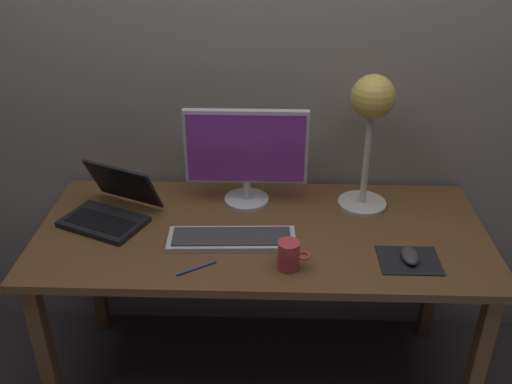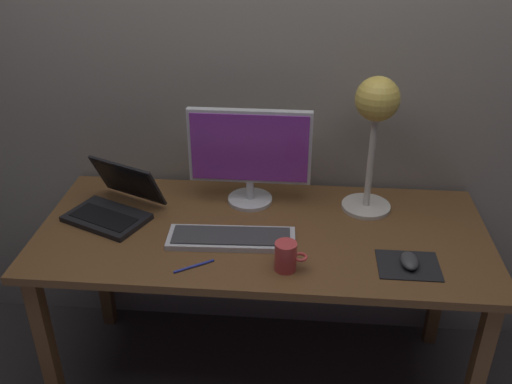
% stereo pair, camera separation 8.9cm
% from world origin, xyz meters
% --- Properties ---
extents(ground_plane, '(4.80, 4.80, 0.00)m').
position_xyz_m(ground_plane, '(0.00, 0.00, 0.00)').
color(ground_plane, '#383333').
rests_on(ground_plane, ground).
extents(back_wall, '(4.80, 0.06, 2.60)m').
position_xyz_m(back_wall, '(0.00, 0.40, 1.30)').
color(back_wall, gray).
rests_on(back_wall, ground).
extents(desk, '(1.60, 0.70, 0.74)m').
position_xyz_m(desk, '(0.00, 0.00, 0.66)').
color(desk, brown).
rests_on(desk, ground).
extents(monitor, '(0.46, 0.17, 0.38)m').
position_xyz_m(monitor, '(-0.06, 0.20, 0.95)').
color(monitor, silver).
rests_on(monitor, desk).
extents(keyboard_main, '(0.45, 0.16, 0.03)m').
position_xyz_m(keyboard_main, '(-0.10, -0.08, 0.75)').
color(keyboard_main, silver).
rests_on(keyboard_main, desk).
extents(laptop, '(0.37, 0.36, 0.19)m').
position_xyz_m(laptop, '(-0.55, 0.07, 0.79)').
color(laptop, black).
rests_on(laptop, desk).
extents(desk_lamp, '(0.18, 0.18, 0.51)m').
position_xyz_m(desk_lamp, '(0.38, 0.18, 1.12)').
color(desk_lamp, beige).
rests_on(desk_lamp, desk).
extents(mousepad, '(0.20, 0.16, 0.00)m').
position_xyz_m(mousepad, '(0.49, -0.18, 0.74)').
color(mousepad, black).
rests_on(mousepad, desk).
extents(mouse, '(0.06, 0.10, 0.03)m').
position_xyz_m(mouse, '(0.49, -0.18, 0.76)').
color(mouse, '#38383A').
rests_on(mouse, mousepad).
extents(coffee_mug, '(0.11, 0.07, 0.10)m').
position_xyz_m(coffee_mug, '(0.09, -0.23, 0.79)').
color(coffee_mug, '#CC3F3F').
rests_on(coffee_mug, desk).
extents(pen, '(0.12, 0.08, 0.01)m').
position_xyz_m(pen, '(-0.20, -0.24, 0.74)').
color(pen, '#2633A5').
rests_on(pen, desk).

